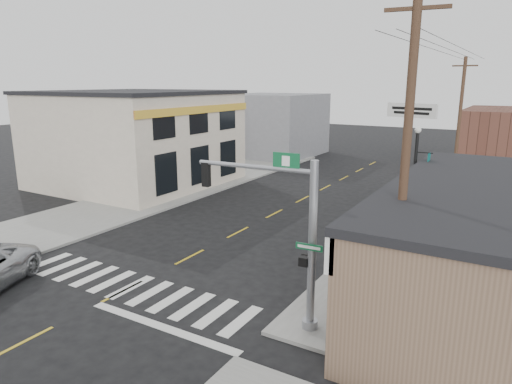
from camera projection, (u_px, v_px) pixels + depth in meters
The scene contains 18 objects.
ground at pixel (123, 291), 17.11m from camera, with size 140.00×140.00×0.00m, color black.
sidewalk_right at pixel (437, 233), 23.54m from camera, with size 6.00×38.00×0.13m, color gray.
sidewalk_left at pixel (170, 191), 32.42m from camera, with size 6.00×38.00×0.13m, color gray.
center_line at pixel (238, 232), 23.81m from camera, with size 0.12×56.00×0.01m, color gold.
crosswalk at pixel (131, 287), 17.45m from camera, with size 11.00×2.20×0.01m, color silver.
left_building at pixel (136, 140), 34.45m from camera, with size 12.00×12.00×6.80m, color beige.
bldg_distant_left at pixel (273, 125), 48.58m from camera, with size 9.00×10.00×6.40m, color gray.
traffic_signal_pole at pixel (293, 225), 13.89m from camera, with size 4.33×0.36×5.49m.
guide_sign at pixel (397, 227), 18.85m from camera, with size 1.48×0.13×2.59m.
fire_hydrant at pixel (385, 279), 16.89m from camera, with size 0.23×0.23×0.73m.
ped_crossing_sign at pixel (385, 221), 19.39m from camera, with size 0.99×0.07×2.54m.
lamp_post at pixel (415, 179), 20.73m from camera, with size 0.72×0.57×5.58m.
dance_center_sign at pixel (410, 126), 26.57m from camera, with size 3.11×0.19×6.61m.
bare_tree at pixel (397, 210), 14.63m from camera, with size 2.23×2.23×4.46m.
shrub_front at pixel (438, 292), 15.61m from camera, with size 1.39×1.39×1.04m, color black.
shrub_back at pixel (446, 261), 18.62m from camera, with size 1.08×1.08×0.81m, color black.
utility_pole_near at pixel (405, 163), 13.40m from camera, with size 1.76×0.26×10.13m.
utility_pole_far at pixel (459, 124), 31.25m from camera, with size 1.59×0.24×9.16m.
Camera 1 is at (12.31, -11.03, 7.66)m, focal length 32.00 mm.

